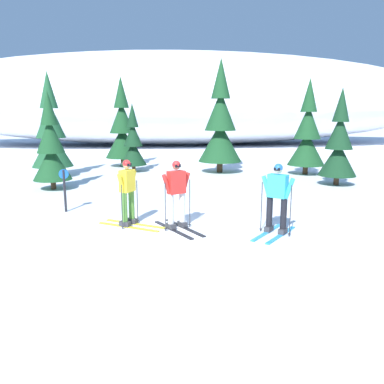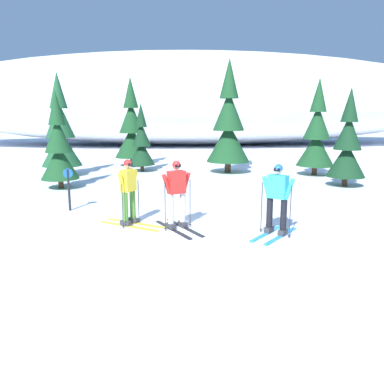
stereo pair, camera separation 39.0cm
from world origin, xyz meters
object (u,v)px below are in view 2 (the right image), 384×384
(pine_tree_far_right, at_px, (347,146))
(skier_red_jacket, at_px, (177,193))
(pine_tree_center_left, at_px, (132,129))
(skier_yellow_jacket, at_px, (129,192))
(pine_tree_far_left, at_px, (60,133))
(skier_cyan_jacket, at_px, (277,198))
(pine_tree_center_right, at_px, (229,126))
(pine_tree_right, at_px, (317,135))
(trail_marker_post, at_px, (69,187))
(pine_tree_left, at_px, (59,148))
(pine_tree_center, at_px, (142,143))

(pine_tree_far_right, bearing_deg, skier_red_jacket, -141.21)
(pine_tree_center_left, distance_m, pine_tree_far_right, 11.06)
(skier_yellow_jacket, distance_m, pine_tree_far_left, 9.23)
(skier_cyan_jacket, xyz_separation_m, pine_tree_center_right, (0.27, 9.88, 1.34))
(pine_tree_right, distance_m, trail_marker_post, 11.56)
(pine_tree_far_right, bearing_deg, pine_tree_center_left, 144.11)
(pine_tree_far_left, distance_m, trail_marker_post, 7.04)
(pine_tree_center_left, bearing_deg, skier_cyan_jacket, -69.96)
(skier_yellow_jacket, relative_size, pine_tree_center_left, 0.37)
(skier_yellow_jacket, bearing_deg, pine_tree_far_right, 32.35)
(skier_red_jacket, relative_size, pine_tree_center_right, 0.33)
(pine_tree_center_left, relative_size, pine_tree_right, 1.07)
(skier_cyan_jacket, bearing_deg, pine_tree_right, 64.71)
(pine_tree_left, relative_size, pine_tree_center_left, 0.78)
(skier_red_jacket, bearing_deg, pine_tree_center_left, 100.54)
(pine_tree_far_left, bearing_deg, pine_tree_center_right, 4.16)
(skier_yellow_jacket, bearing_deg, pine_tree_left, 121.12)
(pine_tree_center_right, bearing_deg, skier_cyan_jacket, -91.57)
(pine_tree_far_left, xyz_separation_m, trail_marker_post, (1.95, -6.66, -1.22))
(pine_tree_far_right, bearing_deg, pine_tree_right, 94.15)
(pine_tree_center_right, xyz_separation_m, pine_tree_right, (3.91, -1.03, -0.40))
(pine_tree_center_right, relative_size, trail_marker_post, 4.25)
(pine_tree_center_left, bearing_deg, pine_tree_far_right, -35.89)
(skier_red_jacket, xyz_separation_m, pine_tree_center_right, (2.63, 9.24, 1.34))
(skier_yellow_jacket, relative_size, pine_tree_far_right, 0.46)
(skier_yellow_jacket, height_order, pine_tree_far_left, pine_tree_far_left)
(pine_tree_center_right, relative_size, pine_tree_far_right, 1.40)
(pine_tree_far_right, bearing_deg, pine_tree_far_left, 164.63)
(pine_tree_center_left, bearing_deg, pine_tree_right, -22.87)
(pine_tree_center_left, bearing_deg, trail_marker_post, -95.49)
(pine_tree_left, distance_m, pine_tree_far_right, 11.12)
(skier_red_jacket, xyz_separation_m, pine_tree_far_left, (-5.11, 8.68, 1.05))
(skier_red_jacket, bearing_deg, trail_marker_post, 147.41)
(trail_marker_post, bearing_deg, pine_tree_right, 32.52)
(pine_tree_center_right, height_order, trail_marker_post, pine_tree_center_right)
(skier_cyan_jacket, height_order, pine_tree_center_right, pine_tree_center_right)
(pine_tree_right, bearing_deg, pine_tree_far_right, -85.85)
(pine_tree_left, bearing_deg, skier_yellow_jacket, -58.88)
(skier_red_jacket, bearing_deg, pine_tree_left, 128.05)
(skier_cyan_jacket, xyz_separation_m, skier_yellow_jacket, (-3.58, 1.01, -0.01))
(pine_tree_left, bearing_deg, skier_cyan_jacket, -42.77)
(pine_tree_far_left, xyz_separation_m, pine_tree_center_left, (2.90, 3.22, 0.03))
(pine_tree_center_left, distance_m, trail_marker_post, 10.00)
(skier_cyan_jacket, xyz_separation_m, pine_tree_center, (-3.91, 10.52, 0.49))
(pine_tree_far_left, xyz_separation_m, pine_tree_right, (11.65, -0.47, -0.10))
(skier_yellow_jacket, xyz_separation_m, trail_marker_post, (-1.94, 1.65, -0.16))
(skier_yellow_jacket, height_order, pine_tree_left, pine_tree_left)
(skier_red_jacket, height_order, pine_tree_center_left, pine_tree_center_left)
(pine_tree_far_left, relative_size, pine_tree_left, 1.26)
(pine_tree_far_right, height_order, trail_marker_post, pine_tree_far_right)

